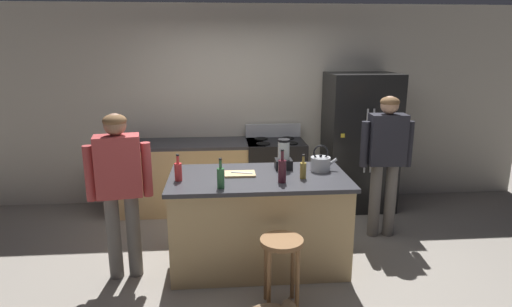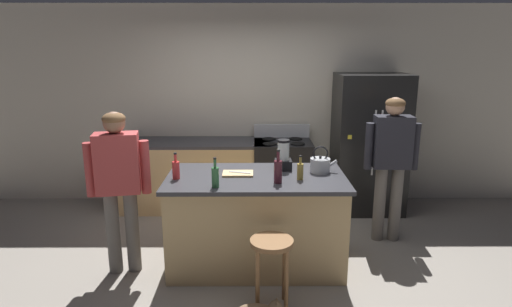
{
  "view_description": "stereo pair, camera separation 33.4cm",
  "coord_description": "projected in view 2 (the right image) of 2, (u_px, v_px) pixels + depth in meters",
  "views": [
    {
      "loc": [
        -0.36,
        -4.0,
        2.18
      ],
      "look_at": [
        0.0,
        0.3,
        1.08
      ],
      "focal_mm": 30.22,
      "sensor_mm": 36.0,
      "label": 1
    },
    {
      "loc": [
        -0.02,
        -4.01,
        2.18
      ],
      "look_at": [
        0.0,
        0.3,
        1.08
      ],
      "focal_mm": 30.22,
      "sensor_mm": 36.0,
      "label": 2
    }
  ],
  "objects": [
    {
      "name": "bottle_soda",
      "position": [
        176.0,
        169.0,
        4.09
      ],
      "size": [
        0.07,
        0.07,
        0.26
      ],
      "color": "red",
      "rests_on": "kitchen_island"
    },
    {
      "name": "bar_stool",
      "position": [
        272.0,
        255.0,
        3.56
      ],
      "size": [
        0.36,
        0.36,
        0.62
      ],
      "color": "brown",
      "rests_on": "ground_plane"
    },
    {
      "name": "refrigerator",
      "position": [
        369.0,
        144.0,
        5.66
      ],
      "size": [
        0.9,
        0.73,
        1.82
      ],
      "color": "black",
      "rests_on": "ground_plane"
    },
    {
      "name": "bottle_olive_oil",
      "position": [
        215.0,
        176.0,
        3.84
      ],
      "size": [
        0.07,
        0.07,
        0.28
      ],
      "color": "#2D6638",
      "rests_on": "kitchen_island"
    },
    {
      "name": "cutting_board",
      "position": [
        238.0,
        174.0,
        4.24
      ],
      "size": [
        0.3,
        0.2,
        0.02
      ],
      "primitive_type": "cube",
      "color": "tan",
      "rests_on": "kitchen_island"
    },
    {
      "name": "back_counter_run",
      "position": [
        196.0,
        175.0,
        5.81
      ],
      "size": [
        2.0,
        0.64,
        0.93
      ],
      "color": "tan",
      "rests_on": "ground_plane"
    },
    {
      "name": "ground_plane",
      "position": [
        256.0,
        263.0,
        4.42
      ],
      "size": [
        14.0,
        14.0,
        0.0
      ],
      "primitive_type": "plane",
      "color": "gray"
    },
    {
      "name": "person_by_sink_right",
      "position": [
        391.0,
        156.0,
        4.72
      ],
      "size": [
        0.59,
        0.24,
        1.63
      ],
      "color": "#66605B",
      "rests_on": "ground_plane"
    },
    {
      "name": "stove_range",
      "position": [
        282.0,
        175.0,
        5.79
      ],
      "size": [
        0.76,
        0.65,
        1.11
      ],
      "color": "black",
      "rests_on": "ground_plane"
    },
    {
      "name": "bottle_wine",
      "position": [
        278.0,
        171.0,
        3.96
      ],
      "size": [
        0.08,
        0.08,
        0.32
      ],
      "color": "#471923",
      "rests_on": "kitchen_island"
    },
    {
      "name": "bottle_vinegar",
      "position": [
        300.0,
        171.0,
        4.07
      ],
      "size": [
        0.06,
        0.06,
        0.24
      ],
      "color": "olive",
      "rests_on": "kitchen_island"
    },
    {
      "name": "kitchen_island",
      "position": [
        256.0,
        220.0,
        4.31
      ],
      "size": [
        1.74,
        0.95,
        0.93
      ],
      "color": "tan",
      "rests_on": "ground_plane"
    },
    {
      "name": "back_wall",
      "position": [
        255.0,
        106.0,
        5.98
      ],
      "size": [
        8.0,
        0.1,
        2.7
      ],
      "primitive_type": "cube",
      "color": "beige",
      "rests_on": "ground_plane"
    },
    {
      "name": "person_by_island_left",
      "position": [
        119.0,
        178.0,
        4.04
      ],
      "size": [
        0.6,
        0.28,
        1.59
      ],
      "color": "#66605B",
      "rests_on": "ground_plane"
    },
    {
      "name": "chef_knife",
      "position": [
        240.0,
        172.0,
        4.24
      ],
      "size": [
        0.22,
        0.09,
        0.01
      ],
      "primitive_type": "cube",
      "rotation": [
        0.0,
        0.0,
        -0.3
      ],
      "color": "#B7BABF",
      "rests_on": "cutting_board"
    },
    {
      "name": "tea_kettle",
      "position": [
        320.0,
        164.0,
        4.31
      ],
      "size": [
        0.28,
        0.2,
        0.27
      ],
      "color": "#B7BABF",
      "rests_on": "kitchen_island"
    },
    {
      "name": "blender_appliance",
      "position": [
        283.0,
        157.0,
        4.39
      ],
      "size": [
        0.17,
        0.17,
        0.31
      ],
      "color": "black",
      "rests_on": "kitchen_island"
    }
  ]
}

